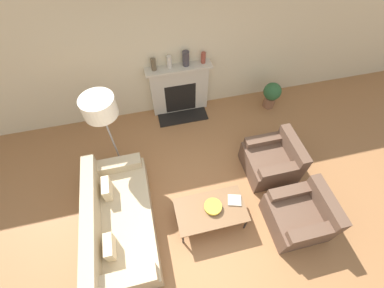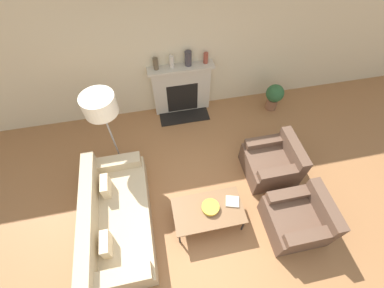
% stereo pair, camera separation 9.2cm
% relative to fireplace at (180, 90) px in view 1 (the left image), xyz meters
% --- Properties ---
extents(ground_plane, '(18.00, 18.00, 0.00)m').
position_rel_fireplace_xyz_m(ground_plane, '(-0.22, -2.84, -0.57)').
color(ground_plane, '#99663D').
extents(wall_back, '(18.00, 0.06, 2.90)m').
position_rel_fireplace_xyz_m(wall_back, '(-0.22, 0.14, 0.88)').
color(wall_back, beige).
rests_on(wall_back, ground_plane).
extents(fireplace, '(1.33, 0.59, 1.16)m').
position_rel_fireplace_xyz_m(fireplace, '(0.00, 0.00, 0.00)').
color(fireplace, beige).
rests_on(fireplace, ground_plane).
extents(couch, '(0.97, 2.04, 0.80)m').
position_rel_fireplace_xyz_m(couch, '(-1.52, -2.47, -0.27)').
color(couch, tan).
rests_on(couch, ground_plane).
extents(armchair_near, '(0.89, 0.85, 0.76)m').
position_rel_fireplace_xyz_m(armchair_near, '(1.33, -3.06, -0.27)').
color(armchair_near, brown).
rests_on(armchair_near, ground_plane).
extents(armchair_far, '(0.89, 0.85, 0.76)m').
position_rel_fireplace_xyz_m(armchair_far, '(1.33, -1.98, -0.27)').
color(armchair_far, brown).
rests_on(armchair_far, ground_plane).
extents(coffee_table, '(1.12, 0.64, 0.40)m').
position_rel_fireplace_xyz_m(coffee_table, '(-0.05, -2.67, -0.20)').
color(coffee_table, brown).
rests_on(coffee_table, ground_plane).
extents(bowl, '(0.28, 0.28, 0.07)m').
position_rel_fireplace_xyz_m(bowl, '(-0.02, -2.65, -0.12)').
color(bowl, gold).
rests_on(bowl, coffee_table).
extents(book, '(0.26, 0.25, 0.02)m').
position_rel_fireplace_xyz_m(book, '(0.36, -2.61, -0.16)').
color(book, '#B2A893').
rests_on(book, coffee_table).
extents(floor_lamp, '(0.51, 0.51, 1.74)m').
position_rel_fireplace_xyz_m(floor_lamp, '(-1.42, -1.22, 0.95)').
color(floor_lamp, gray).
rests_on(floor_lamp, ground_plane).
extents(mantel_vase_left, '(0.10, 0.10, 0.23)m').
position_rel_fireplace_xyz_m(mantel_vase_left, '(-0.47, 0.01, 0.71)').
color(mantel_vase_left, brown).
rests_on(mantel_vase_left, fireplace).
extents(mantel_vase_center_left, '(0.09, 0.09, 0.25)m').
position_rel_fireplace_xyz_m(mantel_vase_center_left, '(-0.17, 0.01, 0.72)').
color(mantel_vase_center_left, beige).
rests_on(mantel_vase_center_left, fireplace).
extents(mantel_vase_center_right, '(0.13, 0.13, 0.29)m').
position_rel_fireplace_xyz_m(mantel_vase_center_right, '(0.15, 0.01, 0.74)').
color(mantel_vase_center_right, '#3D383D').
rests_on(mantel_vase_center_right, fireplace).
extents(mantel_vase_right, '(0.09, 0.09, 0.22)m').
position_rel_fireplace_xyz_m(mantel_vase_right, '(0.50, 0.01, 0.70)').
color(mantel_vase_right, brown).
rests_on(mantel_vase_right, fireplace).
extents(potted_plant, '(0.39, 0.39, 0.63)m').
position_rel_fireplace_xyz_m(potted_plant, '(2.01, -0.38, -0.20)').
color(potted_plant, brown).
rests_on(potted_plant, ground_plane).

